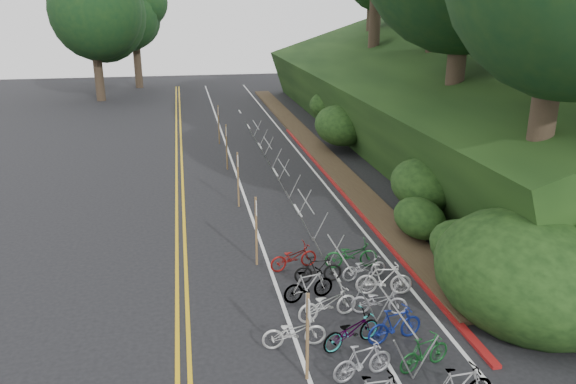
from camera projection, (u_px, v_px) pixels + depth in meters
name	position (u px, v px, depth m)	size (l,w,h in m)	color
ground	(260.00, 348.00, 14.85)	(120.00, 120.00, 0.00)	black
road_markings	(242.00, 213.00, 24.36)	(7.47, 80.00, 0.01)	gold
red_curb	(342.00, 192.00, 27.01)	(0.25, 28.00, 0.10)	maroon
embankment	(427.00, 109.00, 34.03)	(14.30, 48.14, 9.11)	black
bike_rack_front	(395.00, 320.00, 14.58)	(1.16, 2.84, 1.21)	gray
bike_racks_rest	(283.00, 173.00, 27.20)	(1.14, 23.00, 1.17)	gray
signpost_near	(308.00, 331.00, 13.23)	(0.08, 0.40, 2.33)	brown
signposts_rest	(232.00, 158.00, 27.52)	(0.08, 18.40, 2.50)	brown
bike_front	(294.00, 332.00, 14.79)	(1.73, 0.60, 0.91)	beige
bike_valet	(358.00, 302.00, 16.21)	(3.30, 9.23, 1.07)	slate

